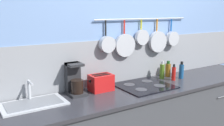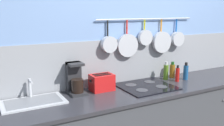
% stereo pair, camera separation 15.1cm
% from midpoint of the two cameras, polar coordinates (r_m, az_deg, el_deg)
% --- Properties ---
extents(wall_back, '(7.20, 0.15, 2.60)m').
position_cam_midpoint_polar(wall_back, '(2.96, 3.86, 3.75)').
color(wall_back, '#7293C6').
rests_on(wall_back, ground_plane).
extents(cabinet_base, '(3.14, 0.61, 0.85)m').
position_cam_midpoint_polar(cabinet_base, '(2.94, 7.79, -13.73)').
color(cabinet_base, '#3F4247').
rests_on(cabinet_base, ground_plane).
extents(countertop, '(3.18, 0.63, 0.03)m').
position_cam_midpoint_polar(countertop, '(2.78, 8.04, -5.51)').
color(countertop, '#2D2D33').
rests_on(countertop, cabinet_base).
extents(sink_basin, '(0.55, 0.33, 0.19)m').
position_cam_midpoint_polar(sink_basin, '(2.34, -19.35, -8.61)').
color(sink_basin, '#B7BABF').
rests_on(sink_basin, countertop).
extents(coffee_maker, '(0.16, 0.22, 0.31)m').
position_cam_midpoint_polar(coffee_maker, '(2.49, -10.28, -4.08)').
color(coffee_maker, '#262628').
rests_on(coffee_maker, countertop).
extents(toaster, '(0.25, 0.16, 0.17)m').
position_cam_midpoint_polar(toaster, '(2.57, -4.23, -4.50)').
color(toaster, red).
rests_on(toaster, countertop).
extents(cooktop, '(0.56, 0.52, 0.01)m').
position_cam_midpoint_polar(cooktop, '(2.73, 5.80, -5.20)').
color(cooktop, black).
rests_on(cooktop, countertop).
extents(bottle_hot_sauce, '(0.06, 0.06, 0.22)m').
position_cam_midpoint_polar(bottle_hot_sauce, '(3.04, 10.01, -1.80)').
color(bottle_hot_sauce, '#4C721E').
rests_on(bottle_hot_sauce, countertop).
extents(bottle_cooking_wine, '(0.05, 0.05, 0.19)m').
position_cam_midpoint_polar(bottle_cooking_wine, '(3.00, 12.52, -2.31)').
color(bottle_cooking_wine, red).
rests_on(bottle_cooking_wine, countertop).
extents(bottle_dish_soap, '(0.07, 0.07, 0.20)m').
position_cam_midpoint_polar(bottle_dish_soap, '(3.16, 11.34, -1.51)').
color(bottle_dish_soap, '#8C5919').
rests_on(bottle_dish_soap, countertop).
extents(bottle_olive_oil, '(0.06, 0.06, 0.21)m').
position_cam_midpoint_polar(bottle_olive_oil, '(3.11, 14.24, -1.78)').
color(bottle_olive_oil, navy).
rests_on(bottle_olive_oil, countertop).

